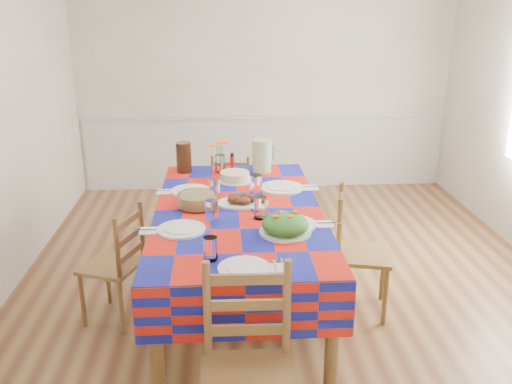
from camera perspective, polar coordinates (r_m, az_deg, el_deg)
room at (r=4.17m, az=3.68°, el=7.31°), size 4.58×5.08×2.78m
wainscot at (r=6.77m, az=0.91°, el=4.51°), size 4.41×0.06×0.92m
dining_table at (r=3.84m, az=-1.86°, el=-3.09°), size 1.17×2.17×0.84m
setting_near_head at (r=2.99m, az=-2.44°, el=-7.25°), size 0.47×0.31×0.14m
setting_left_near at (r=3.51m, az=-6.81°, el=-3.20°), size 0.56×0.34×0.15m
setting_left_far at (r=4.12m, az=-6.12°, el=0.26°), size 0.55×0.32×0.14m
setting_right_near at (r=3.56m, az=2.70°, el=-2.74°), size 0.59×0.34×0.15m
setting_right_far at (r=4.15m, az=1.86°, el=0.56°), size 0.63×0.37×0.16m
meat_platter at (r=3.88m, az=-1.47°, el=-0.89°), size 0.37×0.27×0.07m
salad_platter at (r=3.40m, az=3.11°, el=-3.51°), size 0.33×0.33×0.14m
pasta_bowl at (r=3.84m, az=-6.21°, el=-0.89°), size 0.27×0.27×0.10m
cake at (r=4.39m, az=-2.24°, el=1.61°), size 0.28×0.28×0.08m
serving_utensils at (r=3.72m, az=0.62°, el=-2.19°), size 0.18×0.39×0.01m
flower_vase at (r=4.62m, az=-3.83°, el=3.54°), size 0.18×0.15×0.28m
hot_sauce at (r=4.65m, az=-2.52°, el=3.17°), size 0.04×0.04×0.16m
green_pitcher at (r=4.60m, az=0.61°, el=3.81°), size 0.16×0.16×0.28m
tea_pitcher at (r=4.64m, az=-7.61°, el=3.64°), size 0.13×0.13×0.26m
name_card at (r=2.88m, az=-0.70°, el=-8.81°), size 0.09×0.03×0.02m
chair_near at (r=2.77m, az=-0.80°, el=-18.51°), size 0.47×0.45×1.04m
chair_far at (r=5.24m, az=-2.40°, el=-0.55°), size 0.45×0.44×0.88m
chair_left at (r=4.04m, az=-14.46°, el=-7.53°), size 0.48×0.50×0.88m
chair_right at (r=4.09m, az=10.57°, el=-6.34°), size 0.49×0.50×0.95m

